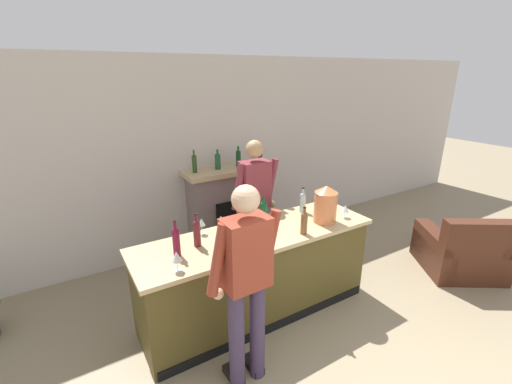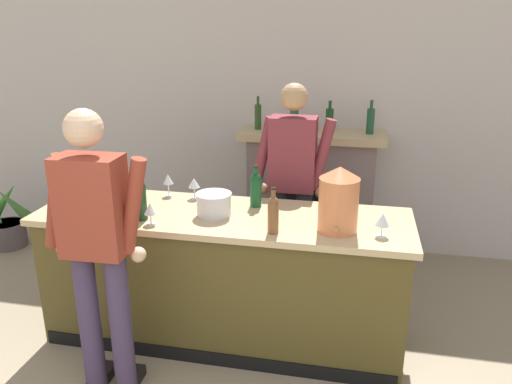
# 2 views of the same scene
# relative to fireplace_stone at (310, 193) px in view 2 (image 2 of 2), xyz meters

# --- Properties ---
(wall_back_panel) EXTENTS (12.00, 0.07, 2.75)m
(wall_back_panel) POSITION_rel_fireplace_stone_xyz_m (-0.25, 0.26, 0.74)
(wall_back_panel) COLOR beige
(wall_back_panel) RESTS_ON ground_plane
(bar_counter) EXTENTS (2.56, 0.76, 0.97)m
(bar_counter) POSITION_rel_fireplace_stone_xyz_m (-0.46, -1.54, -0.15)
(bar_counter) COLOR #4C401B
(bar_counter) RESTS_ON ground_plane
(fireplace_stone) EXTENTS (1.34, 0.52, 1.56)m
(fireplace_stone) POSITION_rel_fireplace_stone_xyz_m (0.00, 0.00, 0.00)
(fireplace_stone) COLOR gray
(fireplace_stone) RESTS_ON ground_plane
(potted_plant_corner) EXTENTS (0.48, 0.47, 0.71)m
(potted_plant_corner) POSITION_rel_fireplace_stone_xyz_m (-3.06, -0.47, -0.39)
(potted_plant_corner) COLOR #504547
(potted_plant_corner) RESTS_ON ground_plane
(person_customer) EXTENTS (0.66, 0.31, 1.78)m
(person_customer) POSITION_rel_fireplace_stone_xyz_m (-1.00, -2.25, 0.35)
(person_customer) COLOR #3D314C
(person_customer) RESTS_ON ground_plane
(person_bartender) EXTENTS (0.66, 0.30, 1.78)m
(person_bartender) POSITION_rel_fireplace_stone_xyz_m (-0.07, -0.84, 0.35)
(person_bartender) COLOR #232832
(person_bartender) RESTS_ON ground_plane
(copper_dispenser) EXTENTS (0.25, 0.29, 0.42)m
(copper_dispenser) POSITION_rel_fireplace_stone_xyz_m (0.32, -1.67, 0.54)
(copper_dispenser) COLOR #CE7446
(copper_dispenser) RESTS_ON bar_counter
(ice_bucket_steel) EXTENTS (0.24, 0.24, 0.16)m
(ice_bucket_steel) POSITION_rel_fireplace_stone_xyz_m (-0.51, -1.57, 0.41)
(ice_bucket_steel) COLOR silver
(ice_bucket_steel) RESTS_ON bar_counter
(wine_bottle_riesling_slim) EXTENTS (0.08, 0.08, 0.30)m
(wine_bottle_riesling_slim) POSITION_rel_fireplace_stone_xyz_m (-0.27, -1.34, 0.47)
(wine_bottle_riesling_slim) COLOR #0F401E
(wine_bottle_riesling_slim) RESTS_ON bar_counter
(wine_bottle_rose_blush) EXTENTS (0.08, 0.08, 0.33)m
(wine_bottle_rose_blush) POSITION_rel_fireplace_stone_xyz_m (-0.95, -1.74, 0.48)
(wine_bottle_rose_blush) COLOR #16341C
(wine_bottle_rose_blush) RESTS_ON bar_counter
(wine_bottle_port_short) EXTENTS (0.07, 0.07, 0.30)m
(wine_bottle_port_short) POSITION_rel_fireplace_stone_xyz_m (0.29, -1.33, 0.46)
(wine_bottle_port_short) COLOR #9CB8BD
(wine_bottle_port_short) RESTS_ON bar_counter
(wine_bottle_cabernet_heavy) EXTENTS (0.07, 0.07, 0.33)m
(wine_bottle_cabernet_heavy) POSITION_rel_fireplace_stone_xyz_m (-1.09, -1.47, 0.48)
(wine_bottle_cabernet_heavy) COLOR maroon
(wine_bottle_cabernet_heavy) RESTS_ON bar_counter
(wine_bottle_merlot_tall) EXTENTS (0.07, 0.07, 0.30)m
(wine_bottle_merlot_tall) POSITION_rel_fireplace_stone_xyz_m (-0.06, -1.79, 0.46)
(wine_bottle_merlot_tall) COLOR brown
(wine_bottle_merlot_tall) RESTS_ON bar_counter
(wine_bottle_burgundy_dark) EXTENTS (0.07, 0.07, 0.35)m
(wine_bottle_burgundy_dark) POSITION_rel_fireplace_stone_xyz_m (-1.32, -1.55, 0.48)
(wine_bottle_burgundy_dark) COLOR maroon
(wine_bottle_burgundy_dark) RESTS_ON bar_counter
(wine_glass_front_right) EXTENTS (0.08, 0.08, 0.18)m
(wine_glass_front_right) POSITION_rel_fireplace_stone_xyz_m (-1.40, -1.79, 0.46)
(wine_glass_front_right) COLOR silver
(wine_glass_front_right) RESTS_ON bar_counter
(wine_glass_back_row) EXTENTS (0.07, 0.07, 0.17)m
(wine_glass_back_row) POSITION_rel_fireplace_stone_xyz_m (-0.95, -1.26, 0.46)
(wine_glass_back_row) COLOR silver
(wine_glass_back_row) RESTS_ON bar_counter
(wine_glass_by_dispenser) EXTENTS (0.08, 0.08, 0.15)m
(wine_glass_by_dispenser) POSITION_rel_fireplace_stone_xyz_m (-0.86, -1.81, 0.43)
(wine_glass_by_dispenser) COLOR silver
(wine_glass_by_dispenser) RESTS_ON bar_counter
(wine_glass_mid_counter) EXTENTS (0.08, 0.08, 0.16)m
(wine_glass_mid_counter) POSITION_rel_fireplace_stone_xyz_m (-0.74, -1.27, 0.45)
(wine_glass_mid_counter) COLOR silver
(wine_glass_mid_counter) RESTS_ON bar_counter
(wine_glass_near_bucket) EXTENTS (0.09, 0.09, 0.15)m
(wine_glass_near_bucket) POSITION_rel_fireplace_stone_xyz_m (0.59, -1.71, 0.44)
(wine_glass_near_bucket) COLOR silver
(wine_glass_near_bucket) RESTS_ON bar_counter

